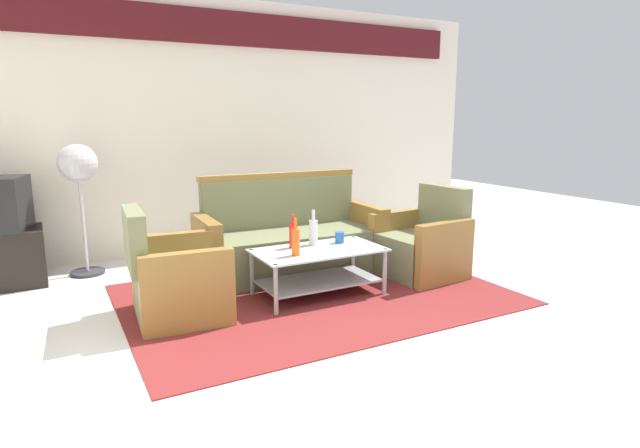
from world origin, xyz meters
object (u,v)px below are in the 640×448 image
at_px(coffee_table, 318,265).
at_px(bottle_red, 293,235).
at_px(armchair_left, 176,281).
at_px(armchair_right, 422,247).
at_px(pedestal_fan, 78,171).
at_px(couch, 290,242).
at_px(cup, 340,237).
at_px(bottle_clear, 313,232).
at_px(bottle_orange, 296,241).

relative_size(coffee_table, bottle_red, 3.82).
distance_m(armchair_left, armchair_right, 2.35).
bearing_deg(armchair_left, pedestal_fan, -157.49).
height_order(couch, cup, couch).
height_order(couch, coffee_table, couch).
xyz_separation_m(couch, armchair_right, (1.08, -0.69, -0.03)).
relative_size(armchair_left, armchair_right, 1.00).
bearing_deg(coffee_table, bottle_red, 137.15).
bearing_deg(pedestal_fan, cup, -37.16).
bearing_deg(armchair_left, bottle_red, 98.21).
height_order(cup, pedestal_fan, pedestal_fan).
xyz_separation_m(bottle_red, cup, (0.44, -0.04, -0.06)).
bearing_deg(couch, cup, 110.46).
height_order(bottle_clear, pedestal_fan, pedestal_fan).
bearing_deg(couch, armchair_left, 28.82).
height_order(coffee_table, bottle_orange, bottle_orange).
height_order(armchair_left, bottle_clear, armchair_left).
bearing_deg(bottle_clear, armchair_right, -6.49).
bearing_deg(armchair_right, armchair_left, 84.59).
height_order(bottle_red, cup, bottle_red).
xyz_separation_m(armchair_right, bottle_red, (-1.32, 0.11, 0.23)).
xyz_separation_m(couch, bottle_clear, (-0.03, -0.56, 0.21)).
bearing_deg(bottle_orange, coffee_table, 19.35).
xyz_separation_m(bottle_orange, bottle_red, (0.09, 0.24, -0.01)).
relative_size(armchair_left, cup, 8.50).
bearing_deg(couch, armchair_right, 149.35).
xyz_separation_m(armchair_left, pedestal_fan, (-0.52, 1.55, 0.73)).
height_order(armchair_right, pedestal_fan, pedestal_fan).
bearing_deg(couch, pedestal_fan, -25.02).
relative_size(couch, bottle_orange, 5.86).
distance_m(bottle_red, cup, 0.45).
bearing_deg(bottle_clear, couch, 86.50).
bearing_deg(armchair_left, couch, 121.11).
bearing_deg(armchair_left, armchair_right, 93.09).
relative_size(coffee_table, cup, 11.00).
height_order(coffee_table, pedestal_fan, pedestal_fan).
height_order(armchair_right, cup, armchair_right).
relative_size(couch, bottle_clear, 5.84).
xyz_separation_m(armchair_right, bottle_orange, (-1.41, -0.13, 0.24)).
distance_m(couch, bottle_orange, 0.90).
relative_size(coffee_table, pedestal_fan, 0.87).
xyz_separation_m(couch, bottle_orange, (-0.33, -0.81, 0.21)).
bearing_deg(bottle_red, bottle_orange, -110.99).
height_order(armchair_left, coffee_table, armchair_left).
relative_size(couch, armchair_left, 2.14).
relative_size(bottle_orange, bottle_red, 1.08).
height_order(coffee_table, bottle_clear, bottle_clear).
bearing_deg(armchair_left, bottle_clear, 98.11).
xyz_separation_m(armchair_left, bottle_clear, (1.23, 0.09, 0.24)).
bearing_deg(bottle_orange, couch, 68.09).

